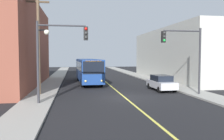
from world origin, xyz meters
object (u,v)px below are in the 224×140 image
at_px(city_bus, 88,70).
at_px(traffic_signal_right_corner, 184,48).
at_px(utility_pole_near, 38,35).
at_px(street_lamp_left, 41,54).
at_px(parked_car_silver, 161,83).
at_px(traffic_signal_left_corner, 59,47).
at_px(fire_hydrant, 166,81).

height_order(city_bus, traffic_signal_right_corner, traffic_signal_right_corner).
height_order(utility_pole_near, street_lamp_left, utility_pole_near).
bearing_deg(parked_car_silver, utility_pole_near, -173.63).
bearing_deg(traffic_signal_right_corner, city_bus, 124.07).
bearing_deg(street_lamp_left, city_bus, 71.74).
bearing_deg(parked_car_silver, traffic_signal_left_corner, -151.49).
relative_size(city_bus, traffic_signal_left_corner, 2.04).
xyz_separation_m(parked_car_silver, traffic_signal_left_corner, (-10.07, -5.47, 3.46)).
bearing_deg(utility_pole_near, traffic_signal_right_corner, -9.47).
height_order(traffic_signal_left_corner, fire_hydrant, traffic_signal_left_corner).
bearing_deg(utility_pole_near, street_lamp_left, -79.58).
xyz_separation_m(parked_car_silver, utility_pole_near, (-12.15, -1.36, 4.69)).
bearing_deg(fire_hydrant, traffic_signal_right_corner, -100.64).
height_order(traffic_signal_right_corner, fire_hydrant, traffic_signal_right_corner).
distance_m(city_bus, fire_hydrant, 10.26).
distance_m(utility_pole_near, traffic_signal_left_corner, 4.77).
height_order(city_bus, utility_pole_near, utility_pole_near).
bearing_deg(street_lamp_left, parked_car_silver, 23.22).
bearing_deg(fire_hydrant, street_lamp_left, -146.41).
distance_m(city_bus, parked_car_silver, 10.92).
bearing_deg(utility_pole_near, parked_car_silver, 6.37).
xyz_separation_m(traffic_signal_right_corner, fire_hydrant, (1.44, 7.66, -3.72)).
xyz_separation_m(traffic_signal_right_corner, street_lamp_left, (-12.24, -1.42, -0.56)).
bearing_deg(street_lamp_left, traffic_signal_right_corner, 6.63).
bearing_deg(parked_car_silver, fire_hydrant, 62.23).
bearing_deg(fire_hydrant, utility_pole_near, -158.97).
distance_m(parked_car_silver, fire_hydrant, 4.70).
relative_size(traffic_signal_left_corner, traffic_signal_right_corner, 1.00).
distance_m(traffic_signal_right_corner, fire_hydrant, 8.64).
bearing_deg(traffic_signal_left_corner, street_lamp_left, 159.03).
distance_m(parked_car_silver, traffic_signal_left_corner, 11.97).
height_order(city_bus, street_lamp_left, street_lamp_left).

